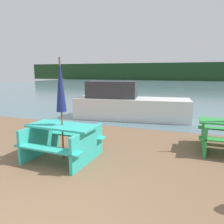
# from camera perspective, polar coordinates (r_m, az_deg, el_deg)

# --- Properties ---
(water) EXTENTS (60.00, 50.00, 0.00)m
(water) POSITION_cam_1_polar(r_m,az_deg,el_deg) (32.48, 16.58, 6.55)
(water) COLOR slate
(water) RESTS_ON ground_plane
(far_treeline) EXTENTS (80.00, 1.60, 4.00)m
(far_treeline) POSITION_cam_1_polar(r_m,az_deg,el_deg) (52.40, 17.99, 10.00)
(far_treeline) COLOR #1E3D1E
(far_treeline) RESTS_ON water
(picnic_table_teal) EXTENTS (1.63, 1.45, 0.79)m
(picnic_table_teal) POSITION_cam_1_polar(r_m,az_deg,el_deg) (5.17, -12.73, -6.85)
(picnic_table_teal) COLOR #33B7A8
(picnic_table_teal) RESTS_ON ground_plane
(umbrella_navy) EXTENTS (0.23, 0.23, 2.29)m
(umbrella_navy) POSITION_cam_1_polar(r_m,az_deg,el_deg) (4.95, -13.30, 6.63)
(umbrella_navy) COLOR brown
(umbrella_navy) RESTS_ON ground_plane
(boat) EXTENTS (4.89, 1.97, 1.59)m
(boat) POSITION_cam_1_polar(r_m,az_deg,el_deg) (9.32, 4.11, 1.91)
(boat) COLOR silver
(boat) RESTS_ON water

